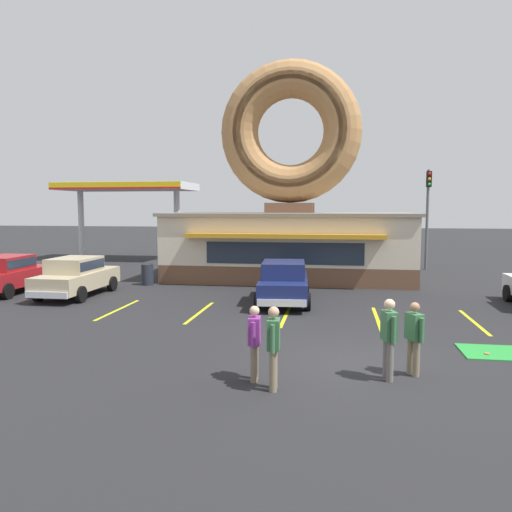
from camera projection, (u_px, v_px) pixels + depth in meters
name	position (u px, v px, depth m)	size (l,w,h in m)	color
ground_plane	(360.00, 365.00, 11.54)	(160.00, 160.00, 0.00)	#232326
donut_shop_building	(290.00, 205.00, 25.34)	(12.30, 6.75, 10.96)	brown
mini_donut_mid_left	(487.00, 353.00, 12.26)	(0.13, 0.13, 0.04)	#D17F47
car_champagne	(76.00, 275.00, 20.41)	(1.99, 4.56, 1.60)	#BCAD89
car_red	(7.00, 273.00, 21.10)	(2.06, 4.60, 1.60)	maroon
car_navy	(284.00, 280.00, 18.90)	(2.23, 4.67, 1.60)	navy
pedestrian_blue_sweater_man	(389.00, 335.00, 10.42)	(0.33, 0.58, 1.73)	slate
pedestrian_hooded_kid	(254.00, 340.00, 10.40)	(0.26, 0.60, 1.59)	#7F7056
pedestrian_leather_jacket_man	(273.00, 344.00, 9.86)	(0.26, 0.60, 1.69)	#7F7056
pedestrian_clipboard_woman	(414.00, 335.00, 10.74)	(0.39, 0.54, 1.60)	#7F7056
trash_bin	(147.00, 274.00, 23.39)	(0.57, 0.57, 0.97)	#232833
traffic_light_pole	(428.00, 206.00, 28.85)	(0.28, 0.47, 5.80)	#595B60
gas_station_canopy	(127.00, 189.00, 34.22)	(9.00, 4.46, 5.30)	silver
parking_stripe_far_left	(118.00, 310.00, 17.75)	(0.12, 3.60, 0.01)	yellow
parking_stripe_left	(200.00, 312.00, 17.27)	(0.12, 3.60, 0.01)	yellow
parking_stripe_mid_left	(286.00, 315.00, 16.80)	(0.12, 3.60, 0.01)	yellow
parking_stripe_centre	(377.00, 318.00, 16.33)	(0.12, 3.60, 0.01)	yellow
parking_stripe_mid_right	(474.00, 322.00, 15.85)	(0.12, 3.60, 0.01)	yellow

